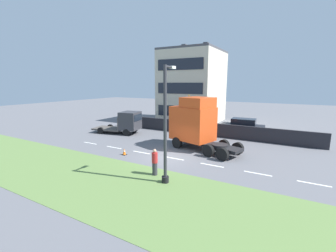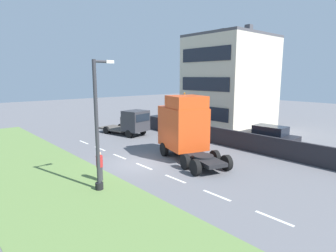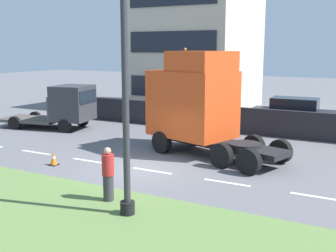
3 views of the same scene
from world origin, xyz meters
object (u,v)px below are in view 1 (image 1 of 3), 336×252
Objects in this scene: lorry_cab at (195,123)px; traffic_cone_lead at (124,152)px; lamp_post at (166,133)px; flatbed_truck at (127,122)px; parked_car at (242,128)px; pedestrian at (155,162)px.

lorry_cab reaches higher than traffic_cone_lead.
traffic_cone_lead is at bearing 62.88° from lamp_post.
flatbed_truck is 10.50× the size of traffic_cone_lead.
flatbed_truck is at bearing 96.89° from lorry_cab.
parked_car is 14.12m from traffic_cone_lead.
pedestrian is (-7.17, -0.19, -1.51)m from lorry_cab.
traffic_cone_lead is (-12.07, 7.29, -0.71)m from parked_car.
pedestrian reaches higher than traffic_cone_lead.
flatbed_truck reaches higher than parked_car.
lorry_cab is at bearing 69.07° from flatbed_truck.
lorry_cab is at bearing -42.18° from traffic_cone_lead.
lamp_post reaches higher than traffic_cone_lead.
lorry_cab is 7.92m from parked_car.
parked_car is 15.24m from lamp_post.
flatbed_truck is (1.64, 9.42, -0.97)m from lorry_cab.
lorry_cab is at bearing 1.48° from pedestrian.
pedestrian is 5.16m from traffic_cone_lead.
parked_car is 8.30× the size of traffic_cone_lead.
parked_car is 2.70× the size of pedestrian.
lamp_post is (-7.78, -1.36, 0.74)m from lorry_cab.
lamp_post is at bearing 171.67° from parked_car.
pedestrian is at bearing -117.04° from traffic_cone_lead.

